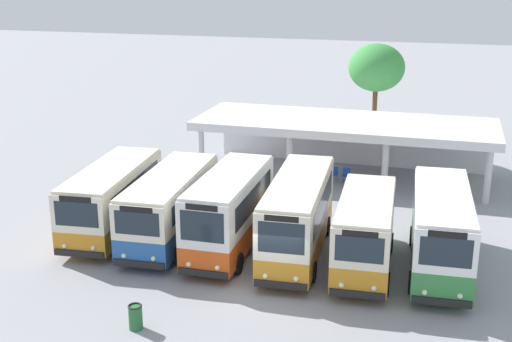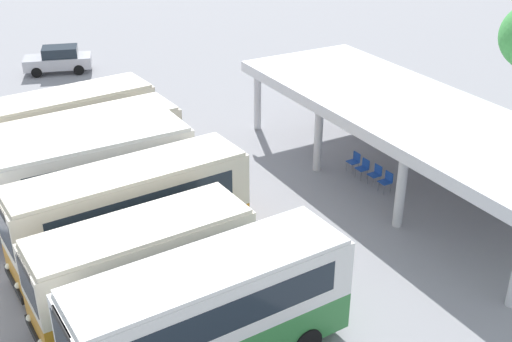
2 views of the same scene
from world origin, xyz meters
name	(u,v)px [view 1 (image 1 of 2)]	position (x,y,z in m)	size (l,w,h in m)	color
ground_plane	(272,291)	(0.00, 0.00, 0.00)	(180.00, 180.00, 0.00)	#939399
city_bus_nearest_orange	(112,197)	(-8.69, 3.72, 1.75)	(3.04, 7.77, 3.15)	black
city_bus_second_in_row	(170,204)	(-5.74, 3.62, 1.72)	(2.79, 7.98, 3.09)	black
city_bus_middle_cream	(230,209)	(-2.79, 3.23, 1.91)	(2.38, 7.21, 3.48)	black
city_bus_fourth_amber	(298,214)	(0.16, 3.54, 1.88)	(2.68, 8.17, 3.42)	black
city_bus_fifth_blue	(365,231)	(3.11, 2.86, 1.73)	(2.55, 6.67, 3.13)	black
city_bus_far_end_green	(441,229)	(6.06, 3.67, 1.84)	(2.64, 7.77, 3.33)	black
terminal_canopy	(346,130)	(0.26, 16.05, 2.68)	(17.28, 6.22, 3.40)	silver
waiting_chair_end_by_column	(310,171)	(-1.51, 14.13, 0.52)	(0.45, 0.45, 0.86)	slate
waiting_chair_second_from_end	(322,172)	(-0.79, 14.07, 0.52)	(0.45, 0.45, 0.86)	slate
waiting_chair_middle_seat	(334,173)	(-0.08, 14.16, 0.52)	(0.45, 0.45, 0.86)	slate
waiting_chair_fourth_seat	(346,174)	(0.64, 14.14, 0.52)	(0.45, 0.45, 0.86)	slate
roadside_tree_behind_canopy	(377,68)	(1.28, 21.32, 5.62)	(3.64, 3.64, 7.21)	brown
litter_bin_apron	(135,317)	(-3.80, -4.03, 0.46)	(0.49, 0.49, 0.90)	#266633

